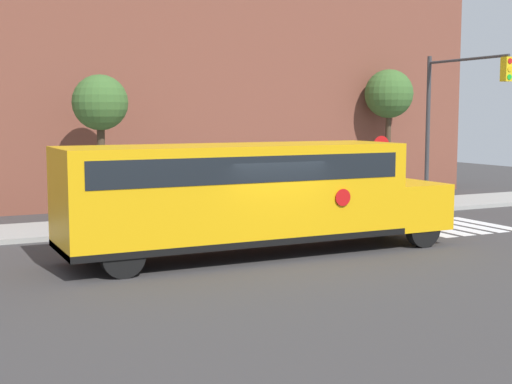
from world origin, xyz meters
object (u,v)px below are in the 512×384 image
Objects in this scene: school_bus at (248,192)px; tree_near_sidewalk at (100,105)px; stop_sign at (380,163)px; tree_far_sidewalk at (389,95)px; traffic_light at (452,108)px.

tree_near_sidewalk is (-1.79, 8.17, 2.31)m from school_bus.
tree_near_sidewalk is at bearing 102.34° from school_bus.
stop_sign is 6.48m from tree_far_sidewalk.
school_bus is 2.11× the size of tree_near_sidewalk.
tree_near_sidewalk reaches higher than school_bus.
school_bus is 10.89m from traffic_light.
school_bus is 1.88× the size of tree_far_sidewalk.
tree_far_sidewalk reaches higher than tree_near_sidewalk.
school_bus is at bearing -140.45° from tree_far_sidewalk.
stop_sign is at bearing -19.73° from tree_near_sidewalk.
traffic_light is at bearing 20.54° from school_bus.
tree_far_sidewalk is at bearing 39.55° from school_bus.
traffic_light is at bearing -24.10° from stop_sign.
school_bus reaches higher than stop_sign.
stop_sign is 0.49× the size of traffic_light.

